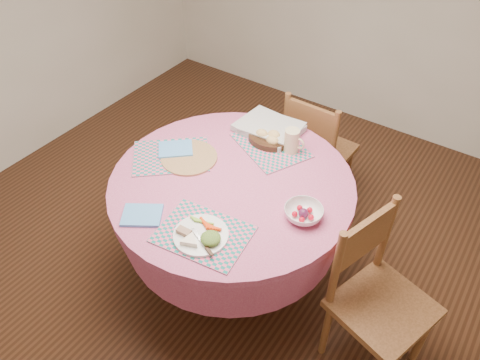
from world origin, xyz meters
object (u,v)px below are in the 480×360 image
object	(u,v)px
latte_mug	(292,141)
chair_right	(376,295)
chair_back	(316,149)
wicker_trivet	(189,157)
fruit_bowl	(303,213)
dinner_plate	(201,235)
dining_table	(232,208)
bread_bowl	(268,138)

from	to	relation	value
latte_mug	chair_right	bearing A→B (deg)	-29.32
chair_back	wicker_trivet	size ratio (longest dim) A/B	2.90
wicker_trivet	fruit_bowl	size ratio (longest dim) A/B	1.40
fruit_bowl	chair_right	bearing A→B (deg)	0.40
wicker_trivet	latte_mug	xyz separation A→B (m)	(0.42, 0.36, 0.07)
latte_mug	wicker_trivet	bearing A→B (deg)	-139.38
chair_back	fruit_bowl	world-z (taller)	chair_back
dinner_plate	dining_table	bearing A→B (deg)	106.07
dinner_plate	bread_bowl	bearing A→B (deg)	99.62
dinner_plate	latte_mug	world-z (taller)	latte_mug
bread_bowl	chair_right	bearing A→B (deg)	-24.67
chair_back	dinner_plate	distance (m)	1.26
fruit_bowl	chair_back	bearing A→B (deg)	111.97
chair_back	fruit_bowl	distance (m)	0.97
dining_table	bread_bowl	size ratio (longest dim) A/B	5.39
chair_right	chair_back	distance (m)	1.14
chair_back	latte_mug	distance (m)	0.59
bread_bowl	latte_mug	distance (m)	0.15
dining_table	bread_bowl	world-z (taller)	bread_bowl
dining_table	chair_back	size ratio (longest dim) A/B	1.43
fruit_bowl	dining_table	bearing A→B (deg)	177.06
bread_bowl	fruit_bowl	world-z (taller)	bread_bowl
fruit_bowl	dinner_plate	bearing A→B (deg)	-129.64
latte_mug	fruit_bowl	world-z (taller)	latte_mug
chair_right	dinner_plate	distance (m)	0.86
chair_right	wicker_trivet	size ratio (longest dim) A/B	3.01
dinner_plate	bread_bowl	size ratio (longest dim) A/B	1.07
dining_table	dinner_plate	xyz separation A→B (m)	(0.11, -0.39, 0.22)
chair_back	bread_bowl	bearing A→B (deg)	80.65
chair_back	latte_mug	xyz separation A→B (m)	(0.05, -0.45, 0.37)
dining_table	latte_mug	bearing A→B (deg)	71.29
wicker_trivet	bread_bowl	distance (m)	0.45
dining_table	latte_mug	distance (m)	0.48
dinner_plate	chair_back	bearing A→B (deg)	91.80
chair_right	wicker_trivet	world-z (taller)	chair_right
wicker_trivet	chair_back	bearing A→B (deg)	65.86
dinner_plate	bread_bowl	distance (m)	0.77
chair_right	latte_mug	world-z (taller)	chair_right
dinner_plate	latte_mug	size ratio (longest dim) A/B	1.87
chair_back	latte_mug	size ratio (longest dim) A/B	6.57
chair_right	bread_bowl	distance (m)	0.98
wicker_trivet	dinner_plate	world-z (taller)	dinner_plate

